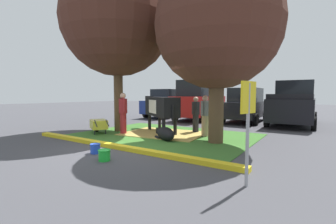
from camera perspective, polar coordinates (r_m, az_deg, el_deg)
The scene contains 19 objects.
ground_plane at distance 7.29m, azimuth -10.04°, elevation -8.69°, with size 80.00×80.00×0.00m, color #424247.
grass_island at distance 9.27m, azimuth -0.95°, elevation -5.76°, with size 6.82×4.98×0.02m, color #386B28.
curb_yellow at distance 7.28m, azimuth -12.95°, elevation -8.26°, with size 8.02×0.24×0.12m, color yellow.
hay_bedding at distance 9.58m, azimuth -1.00°, elevation -5.34°, with size 3.20×2.40×0.04m, color tan.
shade_tree_left at distance 10.85m, azimuth -12.45°, elevation 21.06°, with size 4.71×4.71×7.14m.
shade_tree_right at distance 8.17m, azimuth 12.12°, elevation 20.03°, with size 4.14×4.14×5.95m.
cow_holstein at distance 9.87m, azimuth -1.87°, elevation 1.30°, with size 2.81×2.06×1.57m.
calf_lying at distance 8.26m, azimuth -0.70°, elevation -5.39°, with size 1.26×1.01×0.48m.
person_handler at distance 9.60m, azimuth -11.05°, elevation -0.01°, with size 0.45×0.34×1.71m.
person_visitor_near at distance 9.01m, azimuth 9.14°, elevation -0.64°, with size 0.34×0.53×1.61m.
person_visitor_far at distance 9.88m, azimuth 6.88°, elevation -0.40°, with size 0.34×0.46×1.54m.
wheelbarrow at distance 10.06m, azimuth -16.81°, elevation -2.98°, with size 1.53×1.14×0.63m.
parking_sign at distance 4.25m, azimuth 19.21°, elevation -0.18°, with size 0.15×0.44×1.86m.
bucket_blue at distance 6.79m, azimuth -17.57°, elevation -8.57°, with size 0.29×0.29×0.27m.
bucket_green at distance 5.99m, azimuth -15.49°, elevation -10.22°, with size 0.31×0.31×0.28m.
sedan_blue at distance 16.93m, azimuth -0.05°, elevation 2.13°, with size 2.07×4.43×2.02m.
suv_dark_grey at distance 15.11m, azimuth 7.77°, elevation 2.91°, with size 2.17×4.63×2.52m.
sedan_red at distance 14.54m, azimuth 18.64°, elevation 1.54°, with size 2.07×4.43×2.02m.
pickup_truck_black at distance 14.25m, azimuth 28.60°, elevation 1.71°, with size 2.28×5.43×2.42m.
Camera 1 is at (4.92, -5.12, 1.63)m, focal length 24.62 mm.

